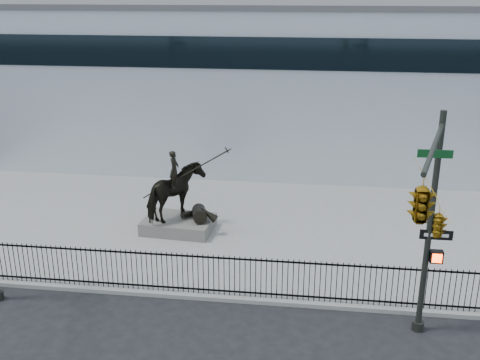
# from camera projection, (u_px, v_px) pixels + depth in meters

# --- Properties ---
(ground) EXTENTS (120.00, 120.00, 0.00)m
(ground) POSITION_uv_depth(u_px,v_px,m) (197.00, 317.00, 18.27)
(ground) COLOR black
(ground) RESTS_ON ground
(plaza) EXTENTS (30.00, 12.00, 0.15)m
(plaza) POSITION_uv_depth(u_px,v_px,m) (229.00, 228.00, 24.80)
(plaza) COLOR gray
(plaza) RESTS_ON ground
(building) EXTENTS (44.00, 14.00, 9.00)m
(building) POSITION_uv_depth(u_px,v_px,m) (259.00, 81.00, 35.51)
(building) COLOR silver
(building) RESTS_ON ground
(picket_fence) EXTENTS (22.10, 0.10, 1.50)m
(picket_fence) POSITION_uv_depth(u_px,v_px,m) (204.00, 274.00, 19.14)
(picket_fence) COLOR black
(picket_fence) RESTS_ON plaza
(statue_plinth) EXTENTS (3.09, 2.25, 0.55)m
(statue_plinth) POSITION_uv_depth(u_px,v_px,m) (178.00, 224.00, 24.29)
(statue_plinth) COLOR #54514D
(statue_plinth) RESTS_ON plaza
(equestrian_statue) EXTENTS (3.75, 2.47, 3.18)m
(equestrian_statue) POSITION_uv_depth(u_px,v_px,m) (178.00, 194.00, 23.81)
(equestrian_statue) COLOR black
(equestrian_statue) RESTS_ON statue_plinth
(traffic_signal_right) EXTENTS (2.17, 6.86, 7.00)m
(traffic_signal_right) POSITION_uv_depth(u_px,v_px,m) (430.00, 213.00, 14.01)
(traffic_signal_right) COLOR #232621
(traffic_signal_right) RESTS_ON ground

